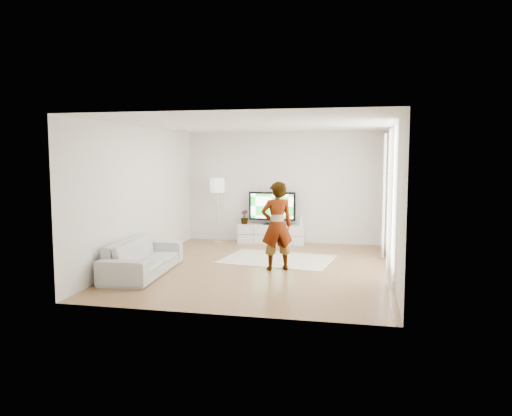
% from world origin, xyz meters
% --- Properties ---
extents(floor, '(6.00, 6.00, 0.00)m').
position_xyz_m(floor, '(0.00, 0.00, 0.00)').
color(floor, olive).
rests_on(floor, ground).
extents(ceiling, '(6.00, 6.00, 0.00)m').
position_xyz_m(ceiling, '(0.00, 0.00, 2.80)').
color(ceiling, white).
rests_on(ceiling, wall_back).
extents(wall_left, '(0.02, 6.00, 2.80)m').
position_xyz_m(wall_left, '(-2.50, 0.00, 1.40)').
color(wall_left, silver).
rests_on(wall_left, floor).
extents(wall_right, '(0.02, 6.00, 2.80)m').
position_xyz_m(wall_right, '(2.50, 0.00, 1.40)').
color(wall_right, silver).
rests_on(wall_right, floor).
extents(wall_back, '(5.00, 0.02, 2.80)m').
position_xyz_m(wall_back, '(0.00, 3.00, 1.40)').
color(wall_back, silver).
rests_on(wall_back, floor).
extents(wall_front, '(5.00, 0.02, 2.80)m').
position_xyz_m(wall_front, '(0.00, -3.00, 1.40)').
color(wall_front, silver).
rests_on(wall_front, floor).
extents(window, '(0.01, 2.60, 2.50)m').
position_xyz_m(window, '(2.48, 0.30, 1.45)').
color(window, white).
rests_on(window, wall_right).
extents(curtain_near, '(0.04, 0.70, 2.60)m').
position_xyz_m(curtain_near, '(2.40, -1.00, 1.35)').
color(curtain_near, white).
rests_on(curtain_near, floor).
extents(curtain_far, '(0.04, 0.70, 2.60)m').
position_xyz_m(curtain_far, '(2.40, 1.60, 1.35)').
color(curtain_far, white).
rests_on(curtain_far, floor).
extents(media_console, '(1.67, 0.47, 0.47)m').
position_xyz_m(media_console, '(-0.26, 2.76, 0.23)').
color(media_console, silver).
rests_on(media_console, floor).
extents(television, '(1.18, 0.23, 0.82)m').
position_xyz_m(television, '(-0.26, 2.79, 0.92)').
color(television, black).
rests_on(television, media_console).
extents(game_console, '(0.09, 0.17, 0.22)m').
position_xyz_m(game_console, '(0.47, 2.76, 0.58)').
color(game_console, white).
rests_on(game_console, media_console).
extents(potted_plant, '(0.25, 0.25, 0.35)m').
position_xyz_m(potted_plant, '(-0.97, 2.77, 0.65)').
color(potted_plant, '#3F7238').
rests_on(potted_plant, media_console).
extents(rug, '(2.45, 1.91, 0.01)m').
position_xyz_m(rug, '(0.21, 0.82, 0.01)').
color(rug, beige).
rests_on(rug, floor).
extents(player, '(0.73, 0.63, 1.70)m').
position_xyz_m(player, '(0.36, -0.14, 0.86)').
color(player, '#334772').
rests_on(player, rug).
extents(sofa, '(1.00, 2.26, 0.65)m').
position_xyz_m(sofa, '(-2.02, -0.98, 0.32)').
color(sofa, '#AEADA9').
rests_on(sofa, floor).
extents(floor_lamp, '(0.36, 0.36, 1.63)m').
position_xyz_m(floor_lamp, '(-1.63, 2.56, 1.38)').
color(floor_lamp, silver).
rests_on(floor_lamp, floor).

